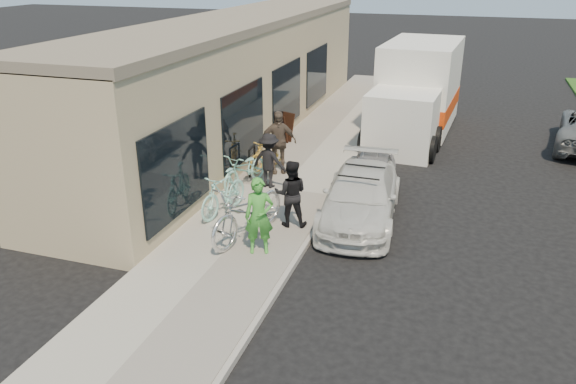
# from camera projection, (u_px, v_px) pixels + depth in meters

# --- Properties ---
(ground) EXTENTS (120.00, 120.00, 0.00)m
(ground) POSITION_uv_depth(u_px,v_px,m) (323.00, 254.00, 12.41)
(ground) COLOR black
(ground) RESTS_ON ground
(sidewalk) EXTENTS (3.00, 34.00, 0.15)m
(sidewalk) POSITION_uv_depth(u_px,v_px,m) (281.00, 191.00, 15.59)
(sidewalk) COLOR #9E9A8E
(sidewalk) RESTS_ON ground
(curb) EXTENTS (0.12, 34.00, 0.13)m
(curb) POSITION_uv_depth(u_px,v_px,m) (335.00, 198.00, 15.15)
(curb) COLOR #9B958D
(curb) RESTS_ON ground
(storefront) EXTENTS (3.60, 20.00, 4.22)m
(storefront) POSITION_uv_depth(u_px,v_px,m) (240.00, 77.00, 20.12)
(storefront) COLOR tan
(storefront) RESTS_ON ground
(bike_rack) EXTENTS (0.11, 0.60, 0.84)m
(bike_rack) POSITION_uv_depth(u_px,v_px,m) (252.00, 158.00, 16.42)
(bike_rack) COLOR black
(bike_rack) RESTS_ON sidewalk
(sandwich_board) EXTENTS (0.77, 0.77, 0.97)m
(sandwich_board) POSITION_uv_depth(u_px,v_px,m) (283.00, 128.00, 19.41)
(sandwich_board) COLOR black
(sandwich_board) RESTS_ON sidewalk
(sedan_white) EXTENTS (2.10, 4.48, 1.30)m
(sedan_white) POSITION_uv_depth(u_px,v_px,m) (361.00, 196.00, 13.83)
(sedan_white) COLOR silver
(sedan_white) RESTS_ON ground
(sedan_silver) EXTENTS (1.60, 3.36, 1.11)m
(sedan_silver) POSITION_uv_depth(u_px,v_px,m) (371.00, 175.00, 15.37)
(sedan_silver) COLOR #A5A4AA
(sedan_silver) RESTS_ON ground
(moving_truck) EXTENTS (2.88, 6.78, 3.27)m
(moving_truck) POSITION_uv_depth(u_px,v_px,m) (417.00, 94.00, 20.59)
(moving_truck) COLOR white
(moving_truck) RESTS_ON ground
(tandem_bike) EXTENTS (1.51, 2.66, 1.32)m
(tandem_bike) POSITION_uv_depth(u_px,v_px,m) (249.00, 211.00, 12.59)
(tandem_bike) COLOR silver
(tandem_bike) RESTS_ON sidewalk
(woman_rider) EXTENTS (0.72, 0.60, 1.70)m
(woman_rider) POSITION_uv_depth(u_px,v_px,m) (259.00, 216.00, 11.87)
(woman_rider) COLOR green
(woman_rider) RESTS_ON sidewalk
(man_standing) EXTENTS (0.91, 0.78, 1.62)m
(man_standing) POSITION_uv_depth(u_px,v_px,m) (291.00, 193.00, 13.13)
(man_standing) COLOR black
(man_standing) RESTS_ON sidewalk
(cruiser_bike_a) EXTENTS (0.86, 1.88, 1.09)m
(cruiser_bike_a) POSITION_uv_depth(u_px,v_px,m) (223.00, 193.00, 13.84)
(cruiser_bike_a) COLOR #95DECF
(cruiser_bike_a) RESTS_ON sidewalk
(cruiser_bike_b) EXTENTS (1.08, 1.98, 0.99)m
(cruiser_bike_b) POSITION_uv_depth(u_px,v_px,m) (245.00, 169.00, 15.56)
(cruiser_bike_b) COLOR #95DECF
(cruiser_bike_b) RESTS_ON sidewalk
(cruiser_bike_c) EXTENTS (0.92, 1.65, 0.95)m
(cruiser_bike_c) POSITION_uv_depth(u_px,v_px,m) (267.00, 154.00, 16.83)
(cruiser_bike_c) COLOR gold
(cruiser_bike_c) RESTS_ON sidewalk
(bystander_a) EXTENTS (1.07, 0.73, 1.53)m
(bystander_a) POSITION_uv_depth(u_px,v_px,m) (269.00, 161.00, 15.41)
(bystander_a) COLOR black
(bystander_a) RESTS_ON sidewalk
(bystander_b) EXTENTS (1.18, 0.91, 1.86)m
(bystander_b) POSITION_uv_depth(u_px,v_px,m) (278.00, 142.00, 16.42)
(bystander_b) COLOR brown
(bystander_b) RESTS_ON sidewalk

